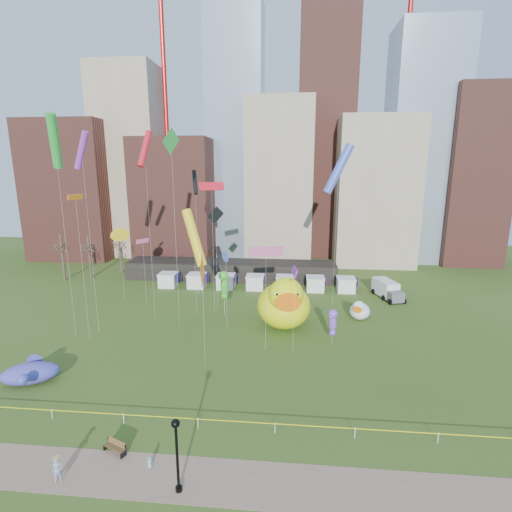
# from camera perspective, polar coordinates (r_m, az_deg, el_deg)

# --- Properties ---
(ground) EXTENTS (160.00, 160.00, 0.00)m
(ground) POSITION_cam_1_polar(r_m,az_deg,el_deg) (33.19, -8.58, -23.90)
(ground) COLOR #345019
(ground) RESTS_ON ground
(footpath) EXTENTS (70.00, 4.00, 0.02)m
(footpath) POSITION_cam_1_polar(r_m,az_deg,el_deg) (29.47, -11.24, -29.55)
(footpath) COLOR #7D604E
(footpath) RESTS_ON ground
(skyline) EXTENTS (101.00, 23.00, 68.00)m
(skyline) POSITION_cam_1_polar(r_m,az_deg,el_deg) (86.96, 2.35, 13.85)
(skyline) COLOR brown
(skyline) RESTS_ON ground
(crane_left) EXTENTS (23.00, 1.00, 76.00)m
(crane_left) POSITION_cam_1_polar(r_m,az_deg,el_deg) (97.89, -13.12, 28.55)
(crane_left) COLOR red
(crane_left) RESTS_ON ground
(crane_right) EXTENTS (23.00, 1.00, 76.00)m
(crane_right) POSITION_cam_1_polar(r_m,az_deg,el_deg) (96.78, 22.22, 28.18)
(crane_right) COLOR red
(crane_right) RESTS_ON ground
(pavilion) EXTENTS (38.00, 6.00, 3.20)m
(pavilion) POSITION_cam_1_polar(r_m,az_deg,el_deg) (71.00, -3.68, -2.09)
(pavilion) COLOR black
(pavilion) RESTS_ON ground
(vendor_tents) EXTENTS (33.24, 2.80, 2.40)m
(vendor_tents) POSITION_cam_1_polar(r_m,az_deg,el_deg) (64.78, -0.11, -3.97)
(vendor_tents) COLOR white
(vendor_tents) RESTS_ON ground
(bare_trees) EXTENTS (8.44, 6.44, 8.50)m
(bare_trees) POSITION_cam_1_polar(r_m,az_deg,el_deg) (77.61, -23.34, -0.01)
(bare_trees) COLOR #382B21
(bare_trees) RESTS_ON ground
(caution_tape) EXTENTS (50.00, 0.06, 0.90)m
(caution_tape) POSITION_cam_1_polar(r_m,az_deg,el_deg) (32.79, -8.62, -22.95)
(caution_tape) COLOR white
(caution_tape) RESTS_ON ground
(big_duck) EXTENTS (7.69, 9.70, 7.16)m
(big_duck) POSITION_cam_1_polar(r_m,az_deg,el_deg) (48.78, 4.19, -7.00)
(big_duck) COLOR #F6FF0D
(big_duck) RESTS_ON ground
(small_duck) EXTENTS (3.55, 4.01, 2.81)m
(small_duck) POSITION_cam_1_polar(r_m,az_deg,el_deg) (53.79, 15.09, -7.77)
(small_duck) COLOR white
(small_duck) RESTS_ON ground
(seahorse_green) EXTENTS (1.48, 1.78, 6.39)m
(seahorse_green) POSITION_cam_1_polar(r_m,az_deg,el_deg) (52.27, -4.77, -3.97)
(seahorse_green) COLOR silver
(seahorse_green) RESTS_ON ground
(seahorse_purple) EXTENTS (1.39, 1.56, 4.21)m
(seahorse_purple) POSITION_cam_1_polar(r_m,az_deg,el_deg) (45.35, 11.34, -9.34)
(seahorse_purple) COLOR silver
(seahorse_purple) RESTS_ON ground
(whale_inflatable) EXTENTS (5.75, 6.31, 2.25)m
(whale_inflatable) POSITION_cam_1_polar(r_m,az_deg,el_deg) (43.52, -30.39, -14.59)
(whale_inflatable) COLOR #5E3DA8
(whale_inflatable) RESTS_ON ground
(park_bench) EXTENTS (1.86, 1.24, 0.91)m
(park_bench) POSITION_cam_1_polar(r_m,az_deg,el_deg) (32.11, -20.10, -24.93)
(park_bench) COLOR brown
(park_bench) RESTS_ON footpath
(lamppost) EXTENTS (0.54, 0.54, 5.21)m
(lamppost) POSITION_cam_1_polar(r_m,az_deg,el_deg) (26.64, -11.67, -25.97)
(lamppost) COLOR black
(lamppost) RESTS_ON footpath
(box_truck) EXTENTS (3.98, 6.65, 2.66)m
(box_truck) POSITION_cam_1_polar(r_m,az_deg,el_deg) (63.84, 18.83, -4.69)
(box_truck) COLOR white
(box_truck) RESTS_ON ground
(woman) EXTENTS (0.73, 0.60, 1.70)m
(woman) POSITION_cam_1_polar(r_m,az_deg,el_deg) (31.02, -27.36, -26.33)
(woman) COLOR silver
(woman) RESTS_ON footpath
(toddler) EXTENTS (0.33, 0.28, 0.82)m
(toddler) POSITION_cam_1_polar(r_m,az_deg,el_deg) (30.30, -15.47, -27.36)
(toddler) COLOR silver
(toddler) RESTS_ON footpath
(kite_0) EXTENTS (3.17, 2.40, 18.07)m
(kite_0) POSITION_cam_1_polar(r_m,az_deg,el_deg) (51.77, -6.60, 10.13)
(kite_0) COLOR silver
(kite_0) RESTS_ON ground
(kite_1) EXTENTS (3.72, 1.24, 11.85)m
(kite_1) POSITION_cam_1_polar(r_m,az_deg,el_deg) (40.55, 1.49, 0.66)
(kite_1) COLOR silver
(kite_1) RESTS_ON ground
(kite_2) EXTENTS (1.36, 2.27, 19.66)m
(kite_2) POSITION_cam_1_polar(r_m,az_deg,el_deg) (60.43, -9.03, 10.73)
(kite_2) COLOR silver
(kite_2) RESTS_ON ground
(kite_3) EXTENTS (1.13, 2.96, 24.52)m
(kite_3) POSITION_cam_1_polar(r_m,az_deg,el_deg) (47.64, -12.45, 15.78)
(kite_3) COLOR silver
(kite_3) RESTS_ON ground
(kite_4) EXTENTS (1.53, 1.63, 11.14)m
(kite_4) POSITION_cam_1_polar(r_m,az_deg,el_deg) (61.22, -19.54, 2.98)
(kite_4) COLOR silver
(kite_4) RESTS_ON ground
(kite_5) EXTENTS (0.86, 1.13, 9.99)m
(kite_5) POSITION_cam_1_polar(r_m,az_deg,el_deg) (46.80, -4.49, -0.17)
(kite_5) COLOR silver
(kite_5) RESTS_ON ground
(kite_6) EXTENTS (0.91, 1.91, 17.04)m
(kite_6) POSITION_cam_1_polar(r_m,az_deg,el_deg) (47.03, -25.18, 7.59)
(kite_6) COLOR silver
(kite_6) RESTS_ON ground
(kite_7) EXTENTS (2.61, 1.58, 23.94)m
(kite_7) POSITION_cam_1_polar(r_m,az_deg,el_deg) (48.86, -24.44, 14.03)
(kite_7) COLOR silver
(kite_7) RESTS_ON ground
(kite_8) EXTENTS (1.63, 2.80, 24.48)m
(kite_8) POSITION_cam_1_polar(r_m,az_deg,el_deg) (51.11, -16.15, 14.98)
(kite_8) COLOR silver
(kite_8) RESTS_ON ground
(kite_9) EXTENTS (1.41, 1.82, 10.09)m
(kite_9) POSITION_cam_1_polar(r_m,az_deg,el_deg) (56.96, -16.46, 2.06)
(kite_9) COLOR silver
(kite_9) RESTS_ON ground
(kite_10) EXTENTS (2.14, 1.16, 14.78)m
(kite_10) POSITION_cam_1_polar(r_m,az_deg,el_deg) (53.49, -5.99, 5.77)
(kite_10) COLOR silver
(kite_10) RESTS_ON ground
(kite_11) EXTENTS (2.49, 3.55, 25.68)m
(kite_11) POSITION_cam_1_polar(r_m,az_deg,el_deg) (48.81, -27.69, 14.83)
(kite_11) COLOR silver
(kite_11) RESTS_ON ground
(kite_12) EXTENTS (4.22, 3.92, 14.66)m
(kite_12) POSITION_cam_1_polar(r_m,az_deg,el_deg) (51.53, -9.13, 2.66)
(kite_12) COLOR silver
(kite_12) RESTS_ON ground
(kite_13) EXTENTS (4.20, 1.78, 23.24)m
(kite_13) POSITION_cam_1_polar(r_m,az_deg,el_deg) (55.32, 12.14, 12.50)
(kite_13) COLOR silver
(kite_13) RESTS_ON ground
(kite_14) EXTENTS (1.29, 3.36, 11.86)m
(kite_14) POSITION_cam_1_polar(r_m,az_deg,el_deg) (37.56, -7.97, -2.40)
(kite_14) COLOR silver
(kite_14) RESTS_ON ground
(kite_15) EXTENTS (0.69, 2.41, 9.61)m
(kite_15) POSITION_cam_1_polar(r_m,az_deg,el_deg) (40.73, 5.73, -2.34)
(kite_15) COLOR silver
(kite_15) RESTS_ON ground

